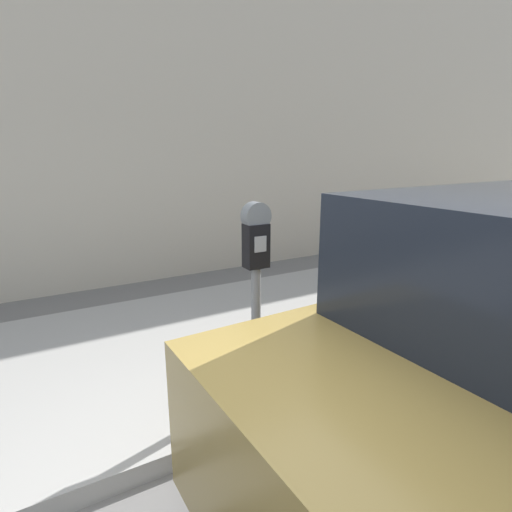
{
  "coord_description": "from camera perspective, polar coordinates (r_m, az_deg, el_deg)",
  "views": [
    {
      "loc": [
        -0.79,
        -1.25,
        1.94
      ],
      "look_at": [
        0.55,
        1.14,
        1.22
      ],
      "focal_mm": 28.0,
      "sensor_mm": 36.0,
      "label": 1
    }
  ],
  "objects": [
    {
      "name": "sidewalk",
      "position": [
        4.01,
        -14.93,
        -13.7
      ],
      "size": [
        24.0,
        2.8,
        0.14
      ],
      "color": "#9E9B96",
      "rests_on": "ground_plane"
    },
    {
      "name": "building_facade",
      "position": [
        6.24,
        -23.65,
        23.0
      ],
      "size": [
        24.0,
        0.3,
        5.94
      ],
      "color": "beige",
      "rests_on": "ground_plane"
    },
    {
      "name": "parking_meter",
      "position": [
        2.86,
        0.0,
        -1.82
      ],
      "size": [
        0.2,
        0.13,
        1.47
      ],
      "color": "slate",
      "rests_on": "sidewalk"
    },
    {
      "name": "fire_hydrant",
      "position": [
        5.03,
        28.22,
        -3.81
      ],
      "size": [
        0.24,
        0.24,
        0.72
      ],
      "color": "red",
      "rests_on": "sidewalk"
    }
  ]
}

